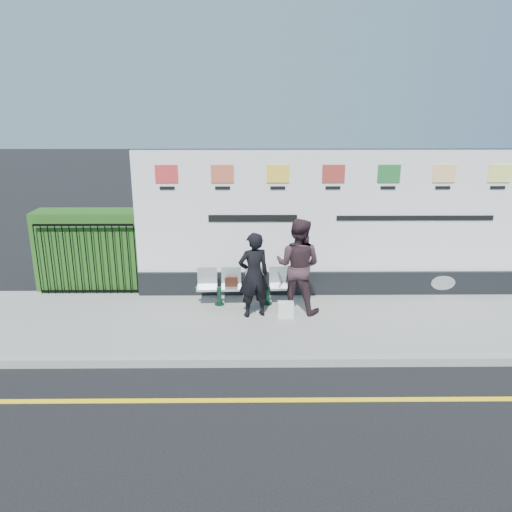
{
  "coord_description": "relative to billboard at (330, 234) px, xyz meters",
  "views": [
    {
      "loc": [
        -1.12,
        -6.11,
        4.02
      ],
      "look_at": [
        -1.04,
        2.86,
        1.25
      ],
      "focal_mm": 35.0,
      "sensor_mm": 36.0,
      "label": 1
    }
  ],
  "objects": [
    {
      "name": "bench",
      "position": [
        -1.79,
        -0.63,
        -1.1
      ],
      "size": [
        1.87,
        0.56,
        0.4
      ],
      "primitive_type": null,
      "rotation": [
        0.0,
        0.0,
        0.03
      ],
      "color": "#B7BEC1",
      "rests_on": "pavement"
    },
    {
      "name": "hedge",
      "position": [
        -5.08,
        0.45,
        -0.45
      ],
      "size": [
        2.35,
        0.7,
        1.7
      ],
      "primitive_type": "cube",
      "color": "#214E17",
      "rests_on": "pavement"
    },
    {
      "name": "carrier_bag_white",
      "position": [
        -0.98,
        -1.26,
        -1.15
      ],
      "size": [
        0.3,
        0.18,
        0.3
      ],
      "primitive_type": "cube",
      "color": "silver",
      "rests_on": "pavement"
    },
    {
      "name": "kerb",
      "position": [
        -0.5,
        -2.85,
        -1.35
      ],
      "size": [
        14.0,
        0.18,
        0.14
      ],
      "primitive_type": "cube",
      "color": "gray",
      "rests_on": "ground"
    },
    {
      "name": "billboard",
      "position": [
        0.0,
        0.0,
        0.0
      ],
      "size": [
        8.0,
        0.3,
        3.0
      ],
      "color": "black",
      "rests_on": "pavement"
    },
    {
      "name": "woman_right",
      "position": [
        -0.74,
        -0.94,
        -0.38
      ],
      "size": [
        1.09,
        0.99,
        1.84
      ],
      "primitive_type": "imported",
      "rotation": [
        0.0,
        0.0,
        2.75
      ],
      "color": "#332126",
      "rests_on": "pavement"
    },
    {
      "name": "woman_left",
      "position": [
        -1.59,
        -1.18,
        -0.48
      ],
      "size": [
        0.69,
        0.56,
        1.64
      ],
      "primitive_type": "imported",
      "rotation": [
        0.0,
        0.0,
        3.46
      ],
      "color": "black",
      "rests_on": "pavement"
    },
    {
      "name": "handbag_brown",
      "position": [
        -2.03,
        -0.64,
        -0.81
      ],
      "size": [
        0.25,
        0.11,
        0.2
      ],
      "primitive_type": "cube",
      "rotation": [
        0.0,
        0.0,
        0.0
      ],
      "color": "black",
      "rests_on": "bench"
    },
    {
      "name": "pavement",
      "position": [
        -0.5,
        -1.35,
        -1.36
      ],
      "size": [
        14.0,
        3.0,
        0.12
      ],
      "primitive_type": "cube",
      "color": "gray",
      "rests_on": "ground"
    },
    {
      "name": "railing",
      "position": [
        -5.08,
        -0.0,
        -0.53
      ],
      "size": [
        2.05,
        0.06,
        1.54
      ],
      "primitive_type": null,
      "color": "black",
      "rests_on": "pavement"
    },
    {
      "name": "yellow_line",
      "position": [
        -0.5,
        -3.85,
        -1.42
      ],
      "size": [
        14.0,
        0.1,
        0.01
      ],
      "primitive_type": "cube",
      "color": "yellow",
      "rests_on": "ground"
    },
    {
      "name": "ground",
      "position": [
        -0.5,
        -3.85,
        -1.42
      ],
      "size": [
        80.0,
        80.0,
        0.0
      ],
      "primitive_type": "plane",
      "color": "black"
    }
  ]
}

